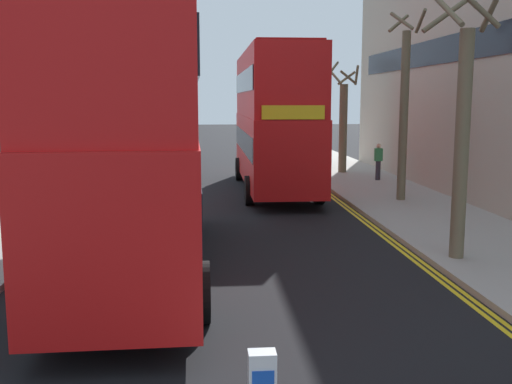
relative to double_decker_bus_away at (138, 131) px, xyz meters
The scene contains 10 objects.
sidewalk_right 9.92m from the double_decker_bus_away, 26.66° to the left, with size 4.00×80.00×0.14m, color #9E9991.
kerb_line_outer 7.40m from the double_decker_bus_away, 19.47° to the left, with size 0.10×56.00×0.01m, color yellow.
kerb_line_inner 7.26m from the double_decker_bus_away, 19.93° to the left, with size 0.10×56.00×0.01m, color yellow.
double_decker_bus_away is the anchor object (origin of this frame).
double_decker_bus_oncoming 12.09m from the double_decker_bus_away, 69.56° to the left, with size 2.82×10.82×5.64m.
pedestrian_far 16.14m from the double_decker_bus_away, 55.33° to the left, with size 0.34×0.22×1.62m.
street_tree_near 11.51m from the double_decker_bus_away, 43.03° to the left, with size 1.20×1.28×6.60m.
street_tree_mid 18.16m from the double_decker_bus_away, 63.26° to the left, with size 1.92×2.09×5.44m.
street_tree_far 28.41m from the double_decker_bus_away, 75.55° to the left, with size 1.80×1.75×6.55m.
street_tree_distant 7.10m from the double_decker_bus_away, ahead, with size 1.48×1.43×6.11m.
Camera 1 is at (-0.54, -1.29, 3.69)m, focal length 42.41 mm.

